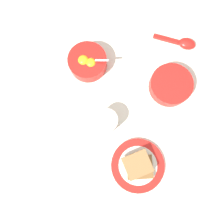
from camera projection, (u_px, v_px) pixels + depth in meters
ground_plane at (148, 97)px, 0.82m from camera, size 3.00×3.00×0.00m
egg_bowl at (88, 62)px, 0.81m from camera, size 0.14×0.15×0.08m
toast_plate at (138, 165)px, 0.77m from camera, size 0.19×0.19×0.01m
toast_sandwich at (139, 166)px, 0.74m from camera, size 0.11×0.11×0.04m
soup_spoon at (183, 43)px, 0.84m from camera, size 0.07×0.17×0.03m
congee_bowl at (171, 85)px, 0.80m from camera, size 0.15×0.15×0.05m
drinking_cup at (106, 121)px, 0.77m from camera, size 0.08×0.08×0.07m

